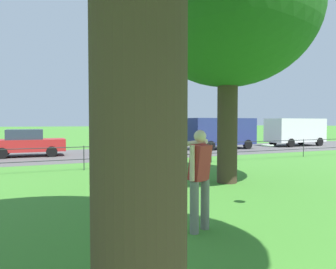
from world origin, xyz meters
The scene contains 9 objects.
street_strip centered at (0.00, 20.07, 0.00)m, with size 80.00×7.53×0.01m, color #565454.
park_fence centered at (0.00, 13.99, 0.68)m, with size 36.14×0.04×1.00m.
tree_large_lawn centered at (3.86, 9.67, 5.38)m, with size 5.68×6.17×7.91m.
person_thrower centered at (0.78, 5.88, 0.98)m, with size 0.48×0.87×1.81m.
frisbee centered at (2.94, 6.58, 1.43)m, with size 0.34×0.34×0.03m.
car_red_left centered at (-2.16, 20.48, 0.78)m, with size 4.04×1.89×1.54m.
panel_van_far_left centered at (4.51, 20.60, 1.27)m, with size 5.05×2.21×2.24m.
panel_van_right centered at (10.71, 20.29, 1.27)m, with size 5.05×2.20×2.24m.
panel_van_center centered at (18.02, 20.37, 1.27)m, with size 5.05×2.20×2.24m.
Camera 1 is at (-1.96, 1.03, 1.95)m, focal length 33.49 mm.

